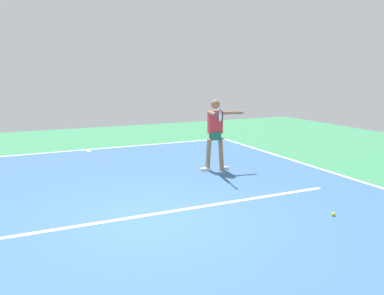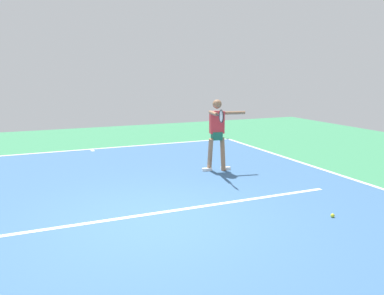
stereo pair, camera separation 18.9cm
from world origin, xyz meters
TOP-DOWN VIEW (x-y plane):
  - ground_plane at (0.00, 0.00)m, footprint 23.12×23.12m
  - court_surface at (0.00, 0.00)m, footprint 9.90×13.21m
  - court_line_baseline_near at (0.00, -6.56)m, footprint 9.90×0.10m
  - court_line_sideline_left at (-4.90, 0.00)m, footprint 0.10×13.21m
  - court_line_service at (0.00, -0.32)m, footprint 7.43×0.10m
  - court_line_centre_mark at (0.00, -6.36)m, footprint 0.10×0.30m
  - tennis_player at (-2.42, -2.55)m, footprint 1.07×1.17m
  - tennis_ball_by_sideline at (-2.78, 1.02)m, footprint 0.07×0.07m

SIDE VIEW (x-z plane):
  - ground_plane at x=0.00m, z-range 0.00..0.00m
  - court_surface at x=0.00m, z-range 0.00..0.00m
  - court_line_baseline_near at x=0.00m, z-range 0.00..0.01m
  - court_line_sideline_left at x=-4.90m, z-range 0.00..0.01m
  - court_line_service at x=0.00m, z-range 0.00..0.01m
  - court_line_centre_mark at x=0.00m, z-range 0.00..0.01m
  - tennis_ball_by_sideline at x=-2.78m, z-range 0.00..0.07m
  - tennis_player at x=-2.42m, z-range 0.13..1.89m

